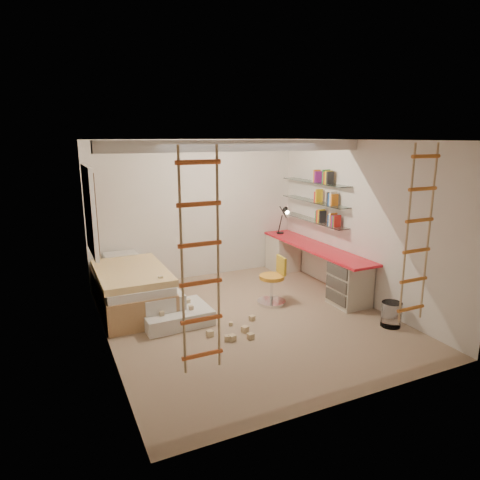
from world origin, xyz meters
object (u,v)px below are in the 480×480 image
desk (313,264)px  swivel_chair (273,287)px  play_platform (171,311)px  bed (131,287)px

desk → swivel_chair: swivel_chair is taller
desk → play_platform: (-2.78, -0.47, -0.24)m
bed → swivel_chair: bearing=-21.2°
play_platform → swivel_chair: bearing=0.3°
swivel_chair → play_platform: bearing=-179.7°
desk → bed: (-3.20, 0.36, -0.07)m
swivel_chair → play_platform: size_ratio=0.78×
play_platform → bed: bearing=116.8°
desk → bed: bearing=173.5°
bed → play_platform: bearing=-63.2°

